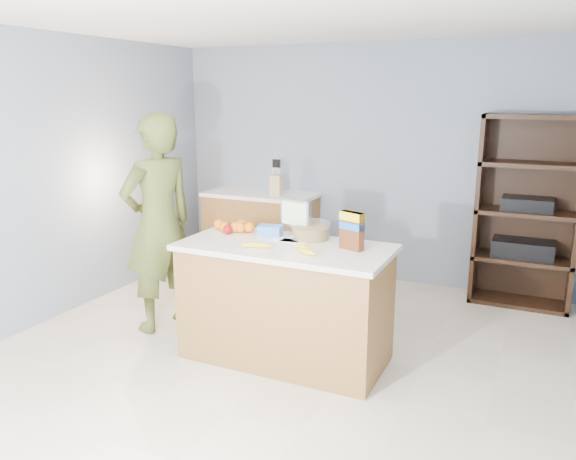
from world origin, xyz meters
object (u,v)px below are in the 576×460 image
at_px(tv, 295,215).
at_px(cereal_box, 352,228).
at_px(counter_peninsula, 285,307).
at_px(shelving_unit, 526,215).
at_px(person, 159,224).

xyz_separation_m(tv, cereal_box, (0.54, -0.22, -0.00)).
bearing_deg(tv, cereal_box, -21.96).
bearing_deg(counter_peninsula, cereal_box, 10.06).
relative_size(counter_peninsula, tv, 5.53).
bearing_deg(cereal_box, shelving_unit, 61.44).
distance_m(shelving_unit, tv, 2.38).
distance_m(counter_peninsula, shelving_unit, 2.61).
distance_m(shelving_unit, person, 3.39).
bearing_deg(cereal_box, tv, 158.04).
relative_size(tv, cereal_box, 1.04).
height_order(shelving_unit, cereal_box, shelving_unit).
distance_m(tv, cereal_box, 0.58).
distance_m(counter_peninsula, person, 1.32).
relative_size(counter_peninsula, person, 0.85).
distance_m(shelving_unit, cereal_box, 2.24).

